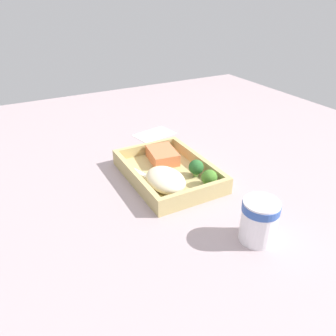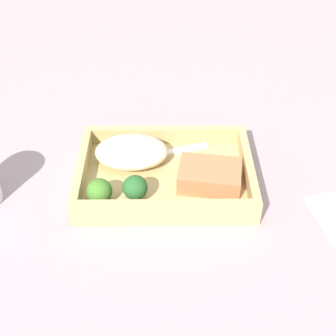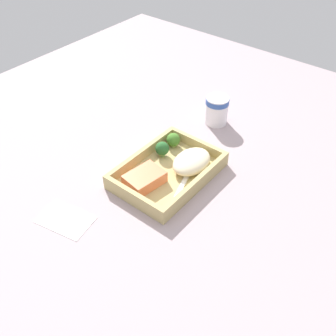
% 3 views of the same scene
% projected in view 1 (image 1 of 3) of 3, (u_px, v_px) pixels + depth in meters
% --- Properties ---
extents(ground_plane, '(1.60, 1.60, 0.02)m').
position_uv_depth(ground_plane, '(168.00, 181.00, 0.81)').
color(ground_plane, '#A28E93').
extents(takeout_tray, '(0.26, 0.19, 0.01)m').
position_uv_depth(takeout_tray, '(168.00, 176.00, 0.80)').
color(takeout_tray, tan).
rests_on(takeout_tray, ground_plane).
extents(tray_rim, '(0.26, 0.19, 0.03)m').
position_uv_depth(tray_rim, '(168.00, 168.00, 0.79)').
color(tray_rim, tan).
rests_on(tray_rim, takeout_tray).
extents(salmon_fillet, '(0.10, 0.08, 0.03)m').
position_uv_depth(salmon_fillet, '(162.00, 155.00, 0.85)').
color(salmon_fillet, '#E27549').
rests_on(salmon_fillet, takeout_tray).
extents(mashed_potatoes, '(0.11, 0.08, 0.04)m').
position_uv_depth(mashed_potatoes, '(166.00, 180.00, 0.73)').
color(mashed_potatoes, beige).
rests_on(mashed_potatoes, takeout_tray).
extents(broccoli_floret_1, '(0.04, 0.04, 0.04)m').
position_uv_depth(broccoli_floret_1, '(196.00, 167.00, 0.77)').
color(broccoli_floret_1, '#73A051').
rests_on(broccoli_floret_1, takeout_tray).
extents(broccoli_floret_2, '(0.04, 0.04, 0.04)m').
position_uv_depth(broccoli_floret_2, '(209.00, 178.00, 0.74)').
color(broccoli_floret_2, '#8BA75E').
rests_on(broccoli_floret_2, takeout_tray).
extents(fork, '(0.16, 0.06, 0.00)m').
position_uv_depth(fork, '(154.00, 180.00, 0.76)').
color(fork, white).
rests_on(fork, takeout_tray).
extents(paper_cup, '(0.07, 0.07, 0.08)m').
position_uv_depth(paper_cup, '(259.00, 219.00, 0.58)').
color(paper_cup, white).
rests_on(paper_cup, ground_plane).
extents(receipt_slip, '(0.10, 0.13, 0.00)m').
position_uv_depth(receipt_slip, '(154.00, 134.00, 1.04)').
color(receipt_slip, white).
rests_on(receipt_slip, ground_plane).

